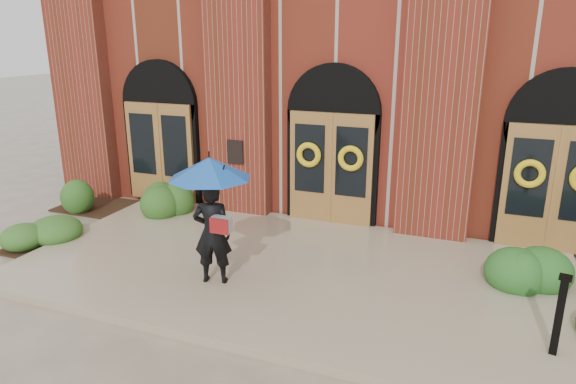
% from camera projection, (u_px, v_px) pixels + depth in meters
% --- Properties ---
extents(ground, '(90.00, 90.00, 0.00)m').
position_uv_depth(ground, '(286.00, 276.00, 9.44)').
color(ground, gray).
rests_on(ground, ground).
extents(landing, '(10.00, 5.30, 0.15)m').
position_uv_depth(landing, '(289.00, 269.00, 9.56)').
color(landing, gray).
rests_on(landing, ground).
extents(church_building, '(16.20, 12.53, 7.00)m').
position_uv_depth(church_building, '(387.00, 60.00, 16.25)').
color(church_building, maroon).
rests_on(church_building, ground).
extents(man_with_umbrella, '(1.73, 1.73, 2.21)m').
position_uv_depth(man_with_umbrella, '(211.00, 196.00, 8.49)').
color(man_with_umbrella, black).
rests_on(man_with_umbrella, landing).
extents(metal_post, '(0.18, 0.18, 1.14)m').
position_uv_depth(metal_post, '(559.00, 314.00, 6.73)').
color(metal_post, black).
rests_on(metal_post, landing).
extents(hedge_wall_left, '(3.16, 1.26, 0.81)m').
position_uv_depth(hedge_wall_left, '(122.00, 195.00, 12.86)').
color(hedge_wall_left, '#2A531B').
rests_on(hedge_wall_left, ground).
extents(hedge_front_left, '(1.46, 1.25, 0.52)m').
position_uv_depth(hedge_front_left, '(50.00, 235.00, 10.68)').
color(hedge_front_left, '#2E581E').
rests_on(hedge_front_left, ground).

